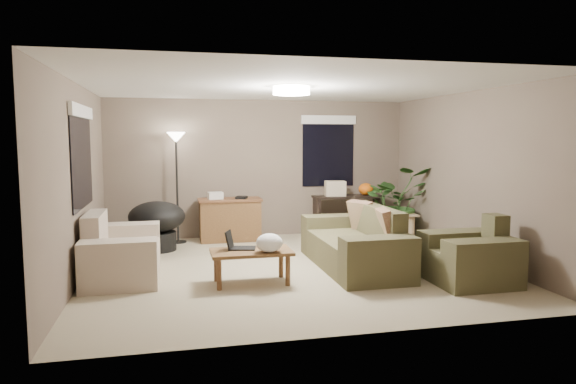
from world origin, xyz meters
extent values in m
plane|color=tan|center=(0.00, 0.00, 0.00)|extent=(5.50, 5.50, 0.00)
plane|color=white|center=(0.00, 0.00, 2.50)|extent=(5.50, 5.50, 0.00)
plane|color=#6D6050|center=(0.00, 2.50, 1.25)|extent=(5.50, 0.00, 5.50)
plane|color=#6D6050|center=(0.00, -2.50, 1.25)|extent=(5.50, 0.00, 5.50)
plane|color=#6D6050|center=(-2.75, 0.00, 1.25)|extent=(0.00, 5.00, 5.00)
plane|color=#6D6050|center=(2.75, 0.00, 1.25)|extent=(0.00, 5.00, 5.00)
cube|color=brown|center=(0.86, -0.12, 0.21)|extent=(0.95, 1.48, 0.42)
cube|color=#454129|center=(1.23, -0.12, 0.64)|extent=(0.22, 1.48, 0.43)
cube|color=#49452B|center=(0.86, -1.04, 0.30)|extent=(0.95, 0.36, 0.60)
cube|color=#4B472D|center=(0.86, 0.80, 0.30)|extent=(0.95, 0.36, 0.60)
cube|color=#8C7251|center=(1.16, -0.57, 0.65)|extent=(0.31, 0.49, 0.47)
cube|color=#8C7251|center=(1.16, 0.33, 0.65)|extent=(0.39, 0.50, 0.47)
cube|color=beige|center=(-2.24, 0.08, 0.21)|extent=(0.90, 0.88, 0.42)
cube|color=beige|center=(-2.58, 0.08, 0.64)|extent=(0.22, 0.88, 0.43)
cube|color=beige|center=(-2.24, -0.54, 0.30)|extent=(0.90, 0.36, 0.60)
cube|color=beige|center=(-2.24, 0.70, 0.30)|extent=(0.90, 0.36, 0.60)
cube|color=#48452B|center=(2.01, -1.17, 0.21)|extent=(0.95, 0.28, 0.42)
cube|color=#48452B|center=(2.38, -1.17, 0.64)|extent=(0.22, 0.28, 0.43)
cube|color=#49462C|center=(2.01, -1.49, 0.30)|extent=(0.95, 0.36, 0.60)
cube|color=#46442A|center=(2.01, -0.85, 0.30)|extent=(0.95, 0.36, 0.60)
cube|color=brown|center=(-0.65, -0.61, 0.40)|extent=(1.00, 0.55, 0.04)
cylinder|color=brown|center=(-1.07, -0.81, 0.19)|extent=(0.06, 0.06, 0.38)
cylinder|color=brown|center=(-0.23, -0.81, 0.19)|extent=(0.06, 0.06, 0.38)
cylinder|color=brown|center=(-1.07, -0.41, 0.19)|extent=(0.06, 0.06, 0.38)
cylinder|color=brown|center=(-0.23, -0.41, 0.19)|extent=(0.06, 0.06, 0.38)
cube|color=black|center=(-0.75, -0.51, 0.43)|extent=(0.37, 0.30, 0.02)
cube|color=black|center=(-0.91, -0.51, 0.55)|extent=(0.14, 0.24, 0.22)
ellipsoid|color=white|center=(-0.45, -0.76, 0.54)|extent=(0.36, 0.33, 0.23)
cube|color=brown|center=(-0.61, 2.13, 0.35)|extent=(1.05, 0.45, 0.71)
cube|color=brown|center=(-0.61, 2.13, 0.73)|extent=(1.10, 0.50, 0.04)
cube|color=silver|center=(-0.86, 2.13, 0.81)|extent=(0.27, 0.22, 0.12)
cube|color=black|center=(-0.41, 2.08, 0.77)|extent=(0.25, 0.27, 0.04)
cube|color=black|center=(1.58, 2.13, 0.73)|extent=(1.30, 0.40, 0.04)
cube|color=black|center=(0.98, 2.13, 0.35)|extent=(0.05, 0.38, 0.71)
cube|color=black|center=(2.18, 2.13, 0.35)|extent=(0.05, 0.38, 0.71)
cube|color=black|center=(1.58, 2.13, 0.15)|extent=(1.25, 0.36, 0.03)
ellipsoid|color=orange|center=(1.93, 2.13, 0.86)|extent=(0.36, 0.36, 0.22)
cube|color=beige|center=(1.33, 2.13, 0.89)|extent=(0.40, 0.32, 0.27)
cylinder|color=black|center=(-1.85, 1.61, 0.15)|extent=(0.60, 0.60, 0.30)
ellipsoid|color=black|center=(-1.85, 1.61, 0.55)|extent=(1.12, 1.12, 0.50)
cylinder|color=black|center=(-1.51, 2.17, 0.01)|extent=(0.28, 0.28, 0.02)
cylinder|color=black|center=(-1.51, 2.17, 0.90)|extent=(0.04, 0.04, 1.78)
cone|color=white|center=(-1.51, 2.17, 1.82)|extent=(0.32, 0.32, 0.18)
cylinder|color=white|center=(0.00, 0.00, 2.44)|extent=(0.50, 0.50, 0.10)
imported|color=#2D5923|center=(2.30, 1.65, 0.51)|extent=(1.18, 1.31, 1.02)
cube|color=tan|center=(2.41, 1.22, 0.01)|extent=(0.32, 0.32, 0.03)
cylinder|color=tan|center=(2.41, 1.22, 0.25)|extent=(0.12, 0.12, 0.44)
cube|color=tan|center=(2.41, 1.22, 0.48)|extent=(0.22, 0.22, 0.03)
cube|color=black|center=(-2.73, 0.30, 1.55)|extent=(0.01, 1.50, 1.30)
cube|color=white|center=(-2.71, 0.30, 2.15)|extent=(0.05, 1.56, 0.16)
cube|color=black|center=(1.30, 2.48, 1.55)|extent=(1.00, 0.01, 1.30)
cube|color=white|center=(1.30, 2.46, 2.15)|extent=(1.06, 0.05, 0.16)
camera|label=1|loc=(-1.60, -6.82, 1.81)|focal=32.00mm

